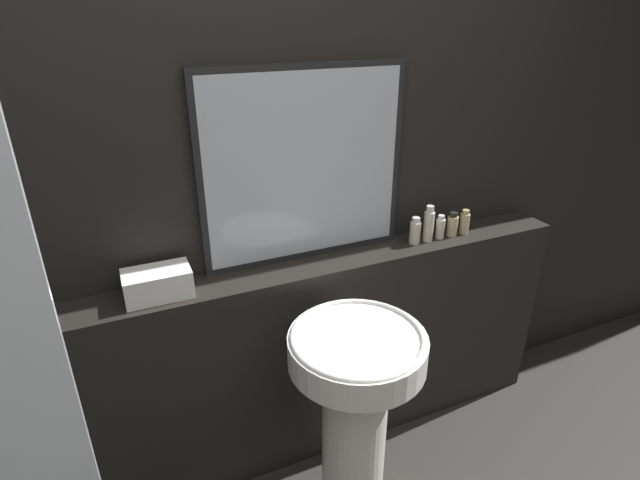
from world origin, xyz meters
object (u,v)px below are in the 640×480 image
at_px(shampoo_bottle, 415,231).
at_px(hand_soap_bottle, 464,222).
at_px(pedestal_sink, 355,407).
at_px(towel_stack, 158,283).
at_px(conditioner_bottle, 429,225).
at_px(body_wash_bottle, 452,225).
at_px(mirror, 305,167).
at_px(lotion_bottle, 440,228).

height_order(shampoo_bottle, hand_soap_bottle, shampoo_bottle).
height_order(pedestal_sink, towel_stack, towel_stack).
bearing_deg(towel_stack, shampoo_bottle, 0.00).
xyz_separation_m(towel_stack, conditioner_bottle, (1.16, 0.00, 0.02)).
bearing_deg(body_wash_bottle, mirror, 173.20).
relative_size(body_wash_bottle, hand_soap_bottle, 0.99).
distance_m(towel_stack, shampoo_bottle, 1.09).
relative_size(towel_stack, shampoo_bottle, 1.92).
bearing_deg(hand_soap_bottle, lotion_bottle, 180.00).
bearing_deg(lotion_bottle, conditioner_bottle, 180.00).
bearing_deg(conditioner_bottle, shampoo_bottle, -180.00).
xyz_separation_m(towel_stack, shampoo_bottle, (1.09, 0.00, 0.00)).
height_order(towel_stack, shampoo_bottle, shampoo_bottle).
xyz_separation_m(pedestal_sink, body_wash_bottle, (0.70, 0.42, 0.44)).
bearing_deg(body_wash_bottle, shampoo_bottle, -180.00).
bearing_deg(hand_soap_bottle, body_wash_bottle, 180.00).
bearing_deg(lotion_bottle, hand_soap_bottle, 0.00).
distance_m(pedestal_sink, towel_stack, 0.84).
relative_size(towel_stack, lotion_bottle, 2.14).
xyz_separation_m(pedestal_sink, hand_soap_bottle, (0.77, 0.42, 0.44)).
height_order(body_wash_bottle, hand_soap_bottle, hand_soap_bottle).
relative_size(pedestal_sink, towel_stack, 3.82).
bearing_deg(mirror, hand_soap_bottle, -6.19).
xyz_separation_m(mirror, towel_stack, (-0.60, -0.08, -0.33)).
height_order(towel_stack, lotion_bottle, lotion_bottle).
height_order(lotion_bottle, body_wash_bottle, body_wash_bottle).
bearing_deg(conditioner_bottle, hand_soap_bottle, 0.00).
bearing_deg(shampoo_bottle, towel_stack, 180.00).
xyz_separation_m(conditioner_bottle, lotion_bottle, (0.06, 0.00, -0.03)).
xyz_separation_m(towel_stack, hand_soap_bottle, (1.35, 0.00, 0.00)).
xyz_separation_m(shampoo_bottle, conditioner_bottle, (0.07, 0.00, 0.02)).
height_order(pedestal_sink, shampoo_bottle, shampoo_bottle).
relative_size(mirror, conditioner_bottle, 5.10).
relative_size(conditioner_bottle, hand_soap_bottle, 1.45).
relative_size(conditioner_bottle, body_wash_bottle, 1.47).
height_order(conditioner_bottle, hand_soap_bottle, conditioner_bottle).
bearing_deg(body_wash_bottle, pedestal_sink, -149.16).
height_order(pedestal_sink, lotion_bottle, lotion_bottle).
bearing_deg(conditioner_bottle, body_wash_bottle, 0.00).
bearing_deg(pedestal_sink, mirror, 88.09).
bearing_deg(shampoo_bottle, conditioner_bottle, 0.00).
relative_size(pedestal_sink, shampoo_bottle, 7.34).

